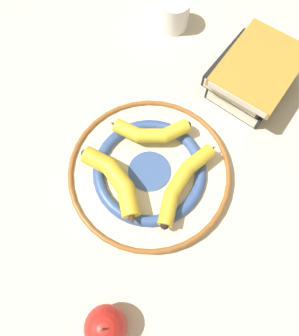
{
  "coord_description": "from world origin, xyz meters",
  "views": [
    {
      "loc": [
        0.24,
        -0.06,
        0.68
      ],
      "look_at": [
        0.01,
        0.04,
        0.04
      ],
      "focal_mm": 35.0,
      "sensor_mm": 36.0,
      "label": 1
    }
  ],
  "objects_px": {
    "coffee_mug": "(174,13)",
    "apple": "(106,327)",
    "banana_a": "(116,181)",
    "decorative_bowl": "(150,171)",
    "book_stack": "(253,76)",
    "banana_c": "(183,181)",
    "banana_b": "(150,132)"
  },
  "relations": [
    {
      "from": "decorative_bowl",
      "to": "banana_c",
      "type": "xyz_separation_m",
      "value": [
        0.06,
        0.05,
        0.03
      ]
    },
    {
      "from": "book_stack",
      "to": "banana_a",
      "type": "bearing_deg",
      "value": -12.29
    },
    {
      "from": "decorative_bowl",
      "to": "coffee_mug",
      "type": "distance_m",
      "value": 0.43
    },
    {
      "from": "banana_b",
      "to": "banana_c",
      "type": "distance_m",
      "value": 0.13
    },
    {
      "from": "banana_c",
      "to": "coffee_mug",
      "type": "relative_size",
      "value": 1.54
    },
    {
      "from": "banana_a",
      "to": "banana_b",
      "type": "bearing_deg",
      "value": -68.69
    },
    {
      "from": "banana_c",
      "to": "coffee_mug",
      "type": "xyz_separation_m",
      "value": [
        -0.42,
        0.18,
        -0.01
      ]
    },
    {
      "from": "banana_a",
      "to": "apple",
      "type": "distance_m",
      "value": 0.27
    },
    {
      "from": "banana_a",
      "to": "banana_b",
      "type": "relative_size",
      "value": 1.14
    },
    {
      "from": "banana_c",
      "to": "coffee_mug",
      "type": "height_order",
      "value": "coffee_mug"
    },
    {
      "from": "banana_a",
      "to": "banana_b",
      "type": "distance_m",
      "value": 0.13
    },
    {
      "from": "decorative_bowl",
      "to": "book_stack",
      "type": "xyz_separation_m",
      "value": [
        -0.1,
        0.31,
        0.04
      ]
    },
    {
      "from": "banana_a",
      "to": "banana_c",
      "type": "relative_size",
      "value": 1.03
    },
    {
      "from": "banana_a",
      "to": "apple",
      "type": "height_order",
      "value": "apple"
    },
    {
      "from": "decorative_bowl",
      "to": "book_stack",
      "type": "bearing_deg",
      "value": 108.6
    },
    {
      "from": "book_stack",
      "to": "apple",
      "type": "bearing_deg",
      "value": 6.74
    },
    {
      "from": "coffee_mug",
      "to": "apple",
      "type": "distance_m",
      "value": 0.74
    },
    {
      "from": "book_stack",
      "to": "apple",
      "type": "height_order",
      "value": "book_stack"
    },
    {
      "from": "banana_b",
      "to": "decorative_bowl",
      "type": "bearing_deg",
      "value": -90.79
    },
    {
      "from": "banana_b",
      "to": "apple",
      "type": "xyz_separation_m",
      "value": [
        0.31,
        -0.23,
        -0.01
      ]
    },
    {
      "from": "banana_b",
      "to": "book_stack",
      "type": "height_order",
      "value": "book_stack"
    },
    {
      "from": "decorative_bowl",
      "to": "banana_a",
      "type": "height_order",
      "value": "banana_a"
    },
    {
      "from": "banana_c",
      "to": "book_stack",
      "type": "distance_m",
      "value": 0.31
    },
    {
      "from": "banana_a",
      "to": "coffee_mug",
      "type": "height_order",
      "value": "coffee_mug"
    },
    {
      "from": "coffee_mug",
      "to": "apple",
      "type": "xyz_separation_m",
      "value": [
        0.61,
        -0.43,
        -0.0
      ]
    },
    {
      "from": "decorative_bowl",
      "to": "apple",
      "type": "relative_size",
      "value": 3.98
    },
    {
      "from": "coffee_mug",
      "to": "book_stack",
      "type": "bearing_deg",
      "value": -164.29
    },
    {
      "from": "book_stack",
      "to": "apple",
      "type": "distance_m",
      "value": 0.62
    },
    {
      "from": "banana_b",
      "to": "banana_a",
      "type": "bearing_deg",
      "value": -121.91
    },
    {
      "from": "banana_c",
      "to": "apple",
      "type": "height_order",
      "value": "apple"
    },
    {
      "from": "decorative_bowl",
      "to": "book_stack",
      "type": "height_order",
      "value": "book_stack"
    },
    {
      "from": "banana_a",
      "to": "coffee_mug",
      "type": "bearing_deg",
      "value": -52.5
    }
  ]
}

